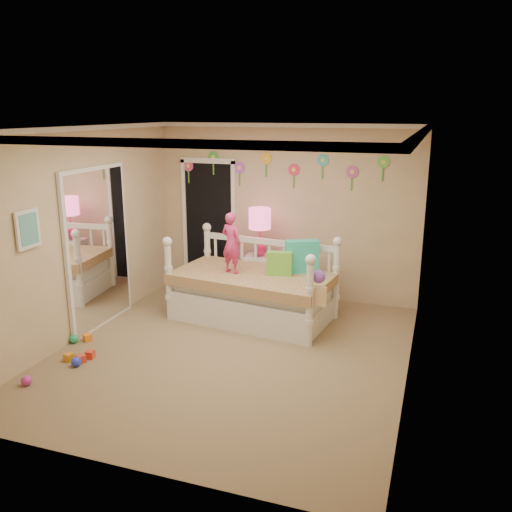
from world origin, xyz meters
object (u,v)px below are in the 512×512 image
at_px(child, 231,243).
at_px(table_lamp, 260,224).
at_px(nightstand, 260,278).
at_px(daybed, 253,278).

relative_size(child, table_lamp, 1.16).
relative_size(nightstand, table_lamp, 0.98).
distance_m(daybed, nightstand, 0.77).
bearing_deg(child, daybed, -151.40).
height_order(child, table_lamp, child).
distance_m(child, nightstand, 1.07).
relative_size(daybed, nightstand, 3.09).
bearing_deg(nightstand, table_lamp, 84.72).
height_order(child, nightstand, child).
bearing_deg(table_lamp, child, -100.16).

